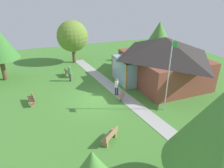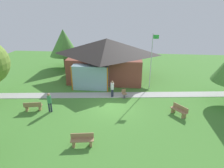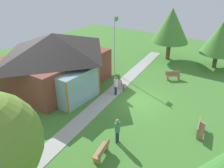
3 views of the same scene
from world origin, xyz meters
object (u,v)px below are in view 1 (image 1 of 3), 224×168
at_px(pavilion, 162,59).
at_px(bench_mid_left, 68,73).
at_px(bench_mid_right, 110,136).
at_px(patio_chair_lawn_spare, 122,97).
at_px(visitor_on_path, 117,85).
at_px(tree_behind_pavilion_left, 159,35).
at_px(visitor_strolling_lawn, 70,72).
at_px(flagpole, 169,73).
at_px(tree_west_hedge, 72,36).
at_px(tree_east_hedge, 223,128).
at_px(bench_front_center, 32,100).

xyz_separation_m(pavilion, bench_mid_left, (-5.24, -9.19, -2.14)).
bearing_deg(bench_mid_right, patio_chair_lawn_spare, 19.56).
bearing_deg(visitor_on_path, bench_mid_left, -32.62).
height_order(pavilion, tree_behind_pavilion_left, tree_behind_pavilion_left).
bearing_deg(bench_mid_left, visitor_strolling_lawn, -13.41).
distance_m(flagpole, bench_mid_left, 12.47).
bearing_deg(visitor_on_path, patio_chair_lawn_spare, 119.85).
xyz_separation_m(flagpole, tree_west_hedge, (-15.34, -4.44, 0.39)).
xyz_separation_m(bench_mid_right, tree_west_hedge, (-17.34, 1.23, 3.25)).
bearing_deg(tree_east_hedge, tree_west_hedge, -176.26).
relative_size(patio_chair_lawn_spare, tree_east_hedge, 0.14).
relative_size(bench_mid_left, tree_west_hedge, 0.27).
bearing_deg(flagpole, tree_east_hedge, -21.88).
relative_size(flagpole, patio_chair_lawn_spare, 6.92).
xyz_separation_m(visitor_strolling_lawn, tree_west_hedge, (-6.45, 1.78, 2.64)).
distance_m(patio_chair_lawn_spare, tree_east_hedge, 10.72).
distance_m(bench_mid_left, patio_chair_lawn_spare, 8.45).
relative_size(pavilion, visitor_strolling_lawn, 5.45).
relative_size(pavilion, tree_east_hedge, 1.56).
bearing_deg(visitor_on_path, bench_mid_right, 93.42).
bearing_deg(pavilion, bench_mid_left, -119.69).
bearing_deg(tree_east_hedge, visitor_on_path, 178.94).
height_order(patio_chair_lawn_spare, visitor_strolling_lawn, visitor_strolling_lawn).
relative_size(bench_front_center, patio_chair_lawn_spare, 1.80).
height_order(bench_mid_right, bench_mid_left, same).
height_order(flagpole, tree_behind_pavilion_left, flagpole).
height_order(pavilion, tree_east_hedge, tree_east_hedge).
bearing_deg(visitor_strolling_lawn, tree_west_hedge, 159.10).
height_order(bench_front_center, patio_chair_lawn_spare, patio_chair_lawn_spare).
relative_size(flagpole, visitor_on_path, 3.42).
height_order(flagpole, bench_mid_right, flagpole).
xyz_separation_m(pavilion, bench_mid_right, (7.20, -8.68, -2.14)).
distance_m(flagpole, bench_front_center, 11.84).
height_order(flagpole, visitor_strolling_lawn, flagpole).
bearing_deg(tree_behind_pavilion_left, bench_mid_left, -84.15).
height_order(pavilion, tree_west_hedge, tree_west_hedge).
bearing_deg(flagpole, tree_west_hedge, -163.87).
relative_size(bench_mid_left, patio_chair_lawn_spare, 1.81).
relative_size(bench_mid_right, tree_east_hedge, 0.24).
bearing_deg(bench_front_center, visitor_on_path, -108.30).
bearing_deg(pavilion, visitor_strolling_lawn, -111.77).
bearing_deg(bench_front_center, tree_east_hedge, -158.66).
bearing_deg(pavilion, patio_chair_lawn_spare, -66.65).
distance_m(visitor_on_path, tree_east_hedge, 11.66).
height_order(bench_front_center, tree_west_hedge, tree_west_hedge).
xyz_separation_m(bench_mid_left, bench_front_center, (5.34, -4.12, 0.00)).
bearing_deg(patio_chair_lawn_spare, bench_mid_left, -1.47).
distance_m(flagpole, visitor_strolling_lawn, 11.08).
relative_size(flagpole, tree_west_hedge, 1.03).
height_order(flagpole, bench_mid_left, flagpole).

